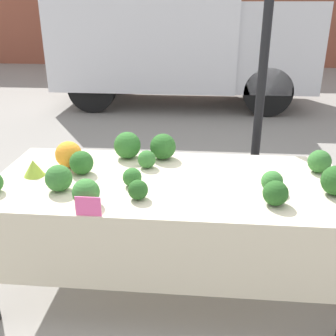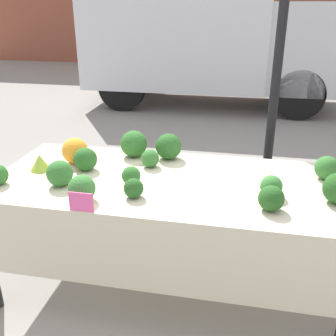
{
  "view_description": "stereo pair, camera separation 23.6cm",
  "coord_description": "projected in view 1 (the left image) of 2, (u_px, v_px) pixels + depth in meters",
  "views": [
    {
      "loc": [
        0.19,
        -2.17,
        1.78
      ],
      "look_at": [
        0.0,
        0.0,
        0.86
      ],
      "focal_mm": 42.0,
      "sensor_mm": 36.0,
      "label": 1
    },
    {
      "loc": [
        0.43,
        -2.13,
        1.78
      ],
      "look_at": [
        0.0,
        0.0,
        0.86
      ],
      "focal_mm": 42.0,
      "sensor_mm": 36.0,
      "label": 2
    }
  ],
  "objects": [
    {
      "name": "romanesco_head",
      "position": [
        34.0,
        168.0,
        2.44
      ],
      "size": [
        0.13,
        0.13,
        0.1
      ],
      "color": "#93B238",
      "rests_on": "market_table"
    },
    {
      "name": "parked_truck",
      "position": [
        175.0,
        34.0,
        7.02
      ],
      "size": [
        4.51,
        1.87,
        2.35
      ],
      "color": "silver",
      "rests_on": "ground_plane"
    },
    {
      "name": "price_sign",
      "position": [
        88.0,
        206.0,
        1.98
      ],
      "size": [
        0.13,
        0.01,
        0.11
      ],
      "color": "#F45B9E",
      "rests_on": "market_table"
    },
    {
      "name": "broccoli_head_3",
      "position": [
        276.0,
        193.0,
        2.08
      ],
      "size": [
        0.14,
        0.14,
        0.14
      ],
      "color": "#23511E",
      "rests_on": "market_table"
    },
    {
      "name": "market_table",
      "position": [
        167.0,
        197.0,
        2.37
      ],
      "size": [
        2.14,
        0.96,
        0.78
      ],
      "color": "beige",
      "rests_on": "ground_plane"
    },
    {
      "name": "broccoli_head_10",
      "position": [
        272.0,
        181.0,
        2.23
      ],
      "size": [
        0.12,
        0.12,
        0.12
      ],
      "color": "#387533",
      "rests_on": "market_table"
    },
    {
      "name": "broccoli_head_11",
      "position": [
        59.0,
        178.0,
        2.23
      ],
      "size": [
        0.15,
        0.15,
        0.15
      ],
      "color": "#336B2D",
      "rests_on": "market_table"
    },
    {
      "name": "broccoli_head_12",
      "position": [
        132.0,
        177.0,
        2.3
      ],
      "size": [
        0.11,
        0.11,
        0.11
      ],
      "color": "#2D6628",
      "rests_on": "market_table"
    },
    {
      "name": "tent_pole",
      "position": [
        262.0,
        75.0,
        2.96
      ],
      "size": [
        0.07,
        0.07,
        2.55
      ],
      "color": "black",
      "rests_on": "ground_plane"
    },
    {
      "name": "broccoli_head_0",
      "position": [
        163.0,
        147.0,
        2.69
      ],
      "size": [
        0.18,
        0.18,
        0.18
      ],
      "color": "#285B23",
      "rests_on": "market_table"
    },
    {
      "name": "ground_plane",
      "position": [
        168.0,
        283.0,
        2.7
      ],
      "size": [
        40.0,
        40.0,
        0.0
      ],
      "primitive_type": "plane",
      "color": "gray"
    },
    {
      "name": "orange_cauliflower",
      "position": [
        69.0,
        154.0,
        2.56
      ],
      "size": [
        0.17,
        0.17,
        0.17
      ],
      "color": "orange",
      "rests_on": "market_table"
    },
    {
      "name": "broccoli_head_9",
      "position": [
        138.0,
        190.0,
        2.14
      ],
      "size": [
        0.11,
        0.11,
        0.11
      ],
      "color": "#23511E",
      "rests_on": "market_table"
    },
    {
      "name": "broccoli_head_7",
      "position": [
        319.0,
        161.0,
        2.48
      ],
      "size": [
        0.15,
        0.15,
        0.15
      ],
      "color": "#336B2D",
      "rests_on": "market_table"
    },
    {
      "name": "broccoli_head_2",
      "position": [
        86.0,
        192.0,
        2.08
      ],
      "size": [
        0.15,
        0.15,
        0.15
      ],
      "color": "#387533",
      "rests_on": "market_table"
    },
    {
      "name": "broccoli_head_1",
      "position": [
        127.0,
        145.0,
        2.7
      ],
      "size": [
        0.19,
        0.19,
        0.19
      ],
      "color": "#2D6628",
      "rests_on": "market_table"
    },
    {
      "name": "broccoli_head_6",
      "position": [
        336.0,
        181.0,
        2.18
      ],
      "size": [
        0.17,
        0.17,
        0.17
      ],
      "color": "#23511E",
      "rests_on": "market_table"
    },
    {
      "name": "broccoli_head_8",
      "position": [
        81.0,
        163.0,
        2.45
      ],
      "size": [
        0.15,
        0.15,
        0.15
      ],
      "color": "#285B23",
      "rests_on": "market_table"
    },
    {
      "name": "broccoli_head_5",
      "position": [
        147.0,
        159.0,
        2.55
      ],
      "size": [
        0.12,
        0.12,
        0.12
      ],
      "color": "#336B2D",
      "rests_on": "market_table"
    }
  ]
}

